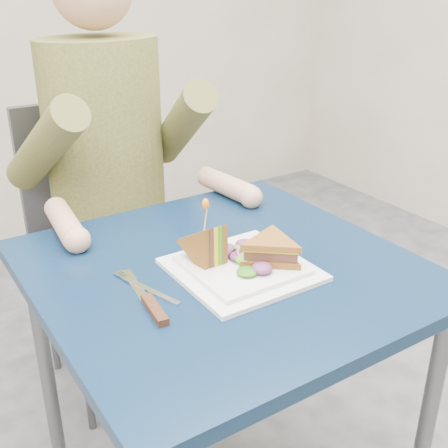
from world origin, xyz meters
TOP-DOWN VIEW (x-y plane):
  - table at (0.00, 0.00)m, footprint 0.75×0.75m
  - chair at (0.00, 0.72)m, footprint 0.42×0.40m
  - diner at (-0.00, 0.60)m, footprint 0.54×0.59m
  - plate at (0.01, -0.04)m, footprint 0.26×0.26m
  - sandwich_flat at (0.07, -0.07)m, footprint 0.20×0.20m
  - sandwich_upright at (-0.04, 0.00)m, footprint 0.08×0.12m
  - fork at (-0.18, -0.00)m, footprint 0.06×0.18m
  - knife at (-0.20, -0.06)m, footprint 0.04×0.22m
  - toothpick at (-0.04, 0.00)m, footprint 0.01×0.01m
  - toothpick_frill at (-0.04, 0.00)m, footprint 0.01×0.01m
  - lettuce_spill at (0.02, -0.03)m, footprint 0.15×0.13m
  - onion_ring at (0.03, -0.04)m, footprint 0.04×0.04m

SIDE VIEW (x-z plane):
  - chair at x=0.00m, z-range 0.08..1.01m
  - table at x=0.00m, z-range 0.29..1.02m
  - fork at x=-0.18m, z-range 0.73..0.74m
  - knife at x=-0.20m, z-range 0.73..0.74m
  - plate at x=0.01m, z-range 0.73..0.75m
  - lettuce_spill at x=0.02m, z-range 0.75..0.77m
  - onion_ring at x=0.03m, z-range 0.75..0.78m
  - sandwich_flat at x=0.07m, z-range 0.75..0.80m
  - sandwich_upright at x=-0.04m, z-range 0.72..0.84m
  - toothpick at x=-0.04m, z-range 0.82..0.88m
  - toothpick_frill at x=-0.04m, z-range 0.87..0.89m
  - diner at x=0.00m, z-range 0.54..1.29m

